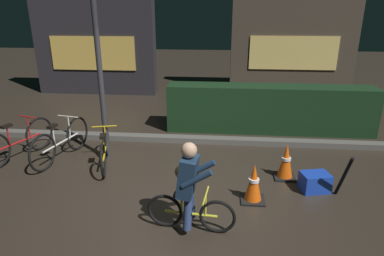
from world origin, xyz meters
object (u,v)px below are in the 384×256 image
object	(u,v)px
parked_bike_center_left	(105,149)
traffic_cone_near	(254,183)
parked_bike_leftmost	(18,142)
cyclist	(189,187)
street_post	(101,84)
blue_crate	(315,182)
parked_bike_left_mid	(61,142)
closed_umbrella	(344,177)
traffic_cone_far	(286,162)

from	to	relation	value
parked_bike_center_left	traffic_cone_near	xyz separation A→B (m)	(2.65, -0.98, -0.03)
parked_bike_leftmost	traffic_cone_near	distance (m)	4.56
cyclist	parked_bike_leftmost	bearing A→B (deg)	157.64
parked_bike_leftmost	parked_bike_center_left	xyz separation A→B (m)	(1.77, -0.13, -0.04)
street_post	traffic_cone_near	size ratio (longest dim) A/B	4.83
blue_crate	cyclist	bearing A→B (deg)	-148.49
parked_bike_left_mid	cyclist	xyz separation A→B (m)	(2.69, -1.95, 0.27)
cyclist	closed_umbrella	size ratio (longest dim) A/B	1.47
cyclist	closed_umbrella	distance (m)	2.44
street_post	traffic_cone_far	bearing A→B (deg)	-8.47
parked_bike_left_mid	closed_umbrella	xyz separation A→B (m)	(4.94, -1.03, 0.04)
cyclist	traffic_cone_near	bearing A→B (deg)	46.44
blue_crate	closed_umbrella	size ratio (longest dim) A/B	0.52
blue_crate	parked_bike_left_mid	bearing A→B (deg)	170.40
parked_bike_leftmost	traffic_cone_far	xyz separation A→B (m)	(5.04, -0.31, -0.06)
street_post	closed_umbrella	bearing A→B (deg)	-15.73
parked_bike_leftmost	closed_umbrella	bearing A→B (deg)	-81.32
parked_bike_leftmost	traffic_cone_near	bearing A→B (deg)	-85.96
traffic_cone_near	blue_crate	distance (m)	1.10
parked_bike_left_mid	parked_bike_center_left	distance (m)	0.96
parked_bike_leftmost	traffic_cone_far	world-z (taller)	parked_bike_leftmost
parked_bike_center_left	traffic_cone_near	world-z (taller)	parked_bike_center_left
traffic_cone_far	parked_bike_left_mid	bearing A→B (deg)	174.87
traffic_cone_near	closed_umbrella	xyz separation A→B (m)	(1.35, 0.15, 0.10)
parked_bike_center_left	blue_crate	distance (m)	3.72
traffic_cone_near	closed_umbrella	world-z (taller)	closed_umbrella
traffic_cone_far	cyclist	size ratio (longest dim) A/B	0.51
parked_bike_center_left	parked_bike_left_mid	bearing A→B (deg)	62.98
traffic_cone_near	traffic_cone_far	xyz separation A→B (m)	(0.61, 0.80, 0.01)
parked_bike_leftmost	parked_bike_center_left	distance (m)	1.78
cyclist	traffic_cone_far	bearing A→B (deg)	51.95
parked_bike_left_mid	blue_crate	bearing A→B (deg)	-88.15
traffic_cone_far	blue_crate	xyz separation A→B (m)	(0.40, -0.40, -0.15)
traffic_cone_far	parked_bike_center_left	bearing A→B (deg)	176.85
street_post	parked_bike_left_mid	size ratio (longest dim) A/B	1.73
parked_bike_leftmost	closed_umbrella	world-z (taller)	same
parked_bike_left_mid	blue_crate	distance (m)	4.68
cyclist	closed_umbrella	world-z (taller)	cyclist
parked_bike_center_left	cyclist	size ratio (longest dim) A/B	1.19
parked_bike_center_left	cyclist	distance (m)	2.50
parked_bike_center_left	parked_bike_leftmost	bearing A→B (deg)	70.73
parked_bike_left_mid	cyclist	size ratio (longest dim) A/B	1.37
parked_bike_left_mid	blue_crate	xyz separation A→B (m)	(4.61, -0.78, -0.21)
parked_bike_leftmost	parked_bike_center_left	bearing A→B (deg)	-76.05
parked_bike_leftmost	cyclist	world-z (taller)	cyclist
parked_bike_left_mid	traffic_cone_far	size ratio (longest dim) A/B	2.71
parked_bike_left_mid	traffic_cone_near	size ratio (longest dim) A/B	2.79
street_post	parked_bike_left_mid	bearing A→B (deg)	-171.96
parked_bike_left_mid	blue_crate	world-z (taller)	parked_bike_left_mid
parked_bike_leftmost	parked_bike_center_left	size ratio (longest dim) A/B	1.12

